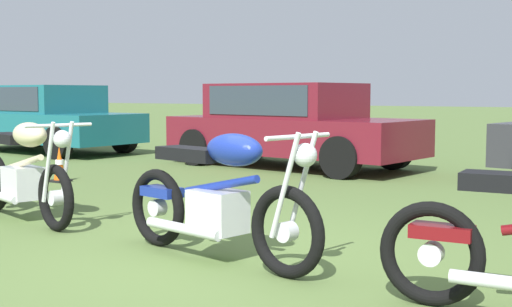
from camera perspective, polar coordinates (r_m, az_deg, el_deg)
name	(u,v)px	position (r m, az deg, el deg)	size (l,w,h in m)	color
ground_plane	(209,262)	(5.18, -3.94, -9.09)	(120.00, 120.00, 0.00)	#567038
motorcycle_cream	(23,172)	(7.10, -19.03, -1.45)	(2.02, 0.85, 1.02)	black
motorcycle_blue	(218,197)	(5.11, -3.25, -3.68)	(2.04, 0.73, 1.02)	black
car_teal	(44,115)	(15.26, -17.41, 3.11)	(4.46, 2.14, 1.43)	#19606B
car_burgundy	(289,121)	(11.60, 2.81, 2.78)	(4.58, 2.29, 1.43)	maroon
traffic_cone	(60,165)	(10.09, -16.20, -0.97)	(0.25, 0.25, 0.52)	#EA590F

